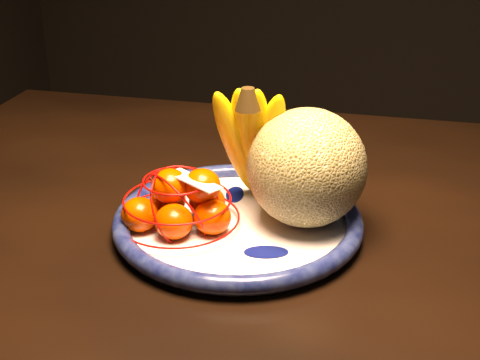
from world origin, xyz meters
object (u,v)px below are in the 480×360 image
(cantaloupe, at_px, (307,168))
(mandarin_bag, at_px, (181,204))
(fruit_bowl, at_px, (238,222))
(dining_table, at_px, (373,283))
(banana_bunch, at_px, (251,138))

(cantaloupe, relative_size, mandarin_bag, 0.90)
(fruit_bowl, bearing_deg, mandarin_bag, -157.54)
(fruit_bowl, bearing_deg, dining_table, 15.81)
(mandarin_bag, bearing_deg, cantaloupe, 20.76)
(mandarin_bag, bearing_deg, banana_bunch, 52.37)
(dining_table, height_order, cantaloupe, cantaloupe)
(fruit_bowl, relative_size, cantaloupe, 2.14)
(dining_table, xyz_separation_m, banana_bunch, (-0.18, 0.01, 0.19))
(dining_table, relative_size, banana_bunch, 8.31)
(dining_table, relative_size, fruit_bowl, 4.83)
(dining_table, distance_m, fruit_bowl, 0.21)
(dining_table, height_order, mandarin_bag, mandarin_bag)
(banana_bunch, xyz_separation_m, mandarin_bag, (-0.07, -0.09, -0.07))
(dining_table, height_order, fruit_bowl, fruit_bowl)
(banana_bunch, bearing_deg, mandarin_bag, -134.89)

